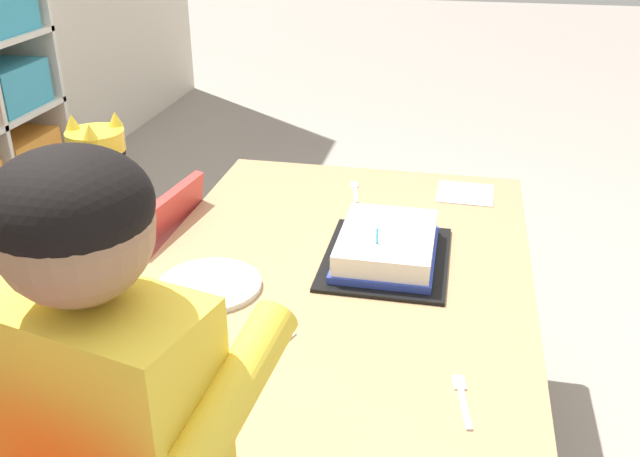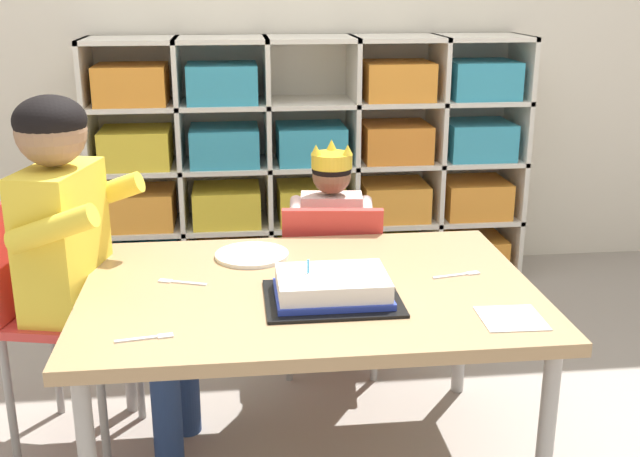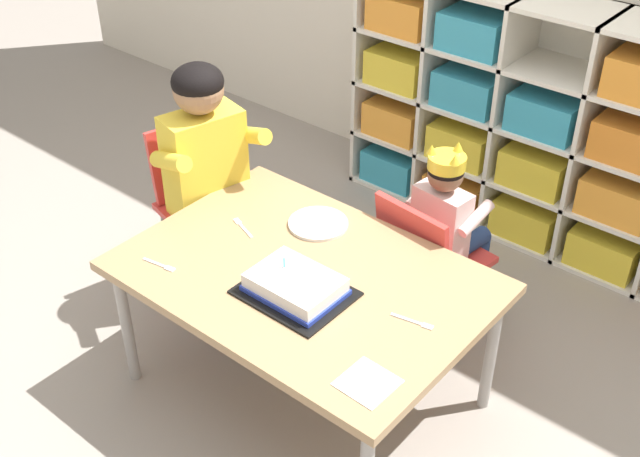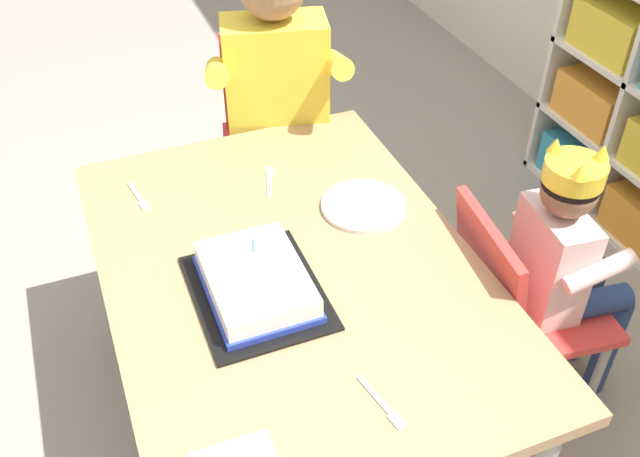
# 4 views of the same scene
# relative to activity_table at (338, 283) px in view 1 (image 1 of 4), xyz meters

# --- Properties ---
(ground) EXTENTS (16.00, 16.00, 0.00)m
(ground) POSITION_rel_activity_table_xyz_m (0.00, 0.00, -0.51)
(ground) COLOR gray
(activity_table) EXTENTS (1.20, 0.84, 0.55)m
(activity_table) POSITION_rel_activity_table_xyz_m (0.00, 0.00, 0.00)
(activity_table) COLOR #A37F56
(activity_table) RESTS_ON ground
(classroom_chair_blue) EXTENTS (0.39, 0.39, 0.63)m
(classroom_chair_blue) POSITION_rel_activity_table_xyz_m (0.13, 0.55, -0.14)
(classroom_chair_blue) COLOR red
(classroom_chair_blue) RESTS_ON ground
(child_with_crown) EXTENTS (0.31, 0.32, 0.81)m
(child_with_crown) POSITION_rel_activity_table_xyz_m (0.15, 0.67, -0.01)
(child_with_crown) COLOR beige
(child_with_crown) RESTS_ON ground
(adult_helper_seated) EXTENTS (0.47, 0.45, 1.04)m
(adult_helper_seated) POSITION_rel_activity_table_xyz_m (-0.61, 0.18, 0.14)
(adult_helper_seated) COLOR yellow
(adult_helper_seated) RESTS_ON ground
(birthday_cake_on_tray) EXTENTS (0.34, 0.27, 0.11)m
(birthday_cake_on_tray) POSITION_rel_activity_table_xyz_m (0.05, -0.10, 0.07)
(birthday_cake_on_tray) COLOR black
(birthday_cake_on_tray) RESTS_ON activity_table
(paper_plate_stack) EXTENTS (0.22, 0.22, 0.01)m
(paper_plate_stack) POSITION_rel_activity_table_xyz_m (-0.14, 0.25, 0.05)
(paper_plate_stack) COLOR white
(paper_plate_stack) RESTS_ON activity_table
(paper_napkin_square) EXTENTS (0.15, 0.15, 0.00)m
(paper_napkin_square) POSITION_rel_activity_table_xyz_m (0.46, -0.27, 0.04)
(paper_napkin_square) COLOR white
(paper_napkin_square) RESTS_ON activity_table
(fork_scattered_mid_table) EXTENTS (0.13, 0.04, 0.00)m
(fork_scattered_mid_table) POSITION_rel_activity_table_xyz_m (-0.40, -0.28, 0.05)
(fork_scattered_mid_table) COLOR white
(fork_scattered_mid_table) RESTS_ON activity_table
(fork_near_cake_tray) EXTENTS (0.14, 0.04, 0.00)m
(fork_near_cake_tray) POSITION_rel_activity_table_xyz_m (0.42, 0.03, 0.05)
(fork_near_cake_tray) COLOR white
(fork_near_cake_tray) RESTS_ON activity_table
(fork_by_napkin) EXTENTS (0.13, 0.06, 0.00)m
(fork_by_napkin) POSITION_rel_activity_table_xyz_m (-0.35, 0.06, 0.05)
(fork_by_napkin) COLOR white
(fork_by_napkin) RESTS_ON activity_table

